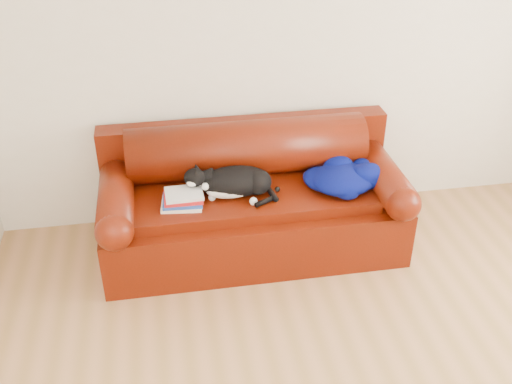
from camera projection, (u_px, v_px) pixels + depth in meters
room_shell at (441, 117)px, 2.40m from camera, size 4.52×4.02×2.61m
sofa_base at (253, 219)px, 4.31m from camera, size 2.10×0.90×0.50m
sofa_back at (247, 166)px, 4.36m from camera, size 2.10×1.01×0.88m
book_stack at (183, 199)px, 3.96m from camera, size 0.29×0.24×0.10m
cat at (234, 183)px, 4.05m from camera, size 0.66×0.39×0.25m
blanket at (344, 177)px, 4.16m from camera, size 0.64×0.52×0.17m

